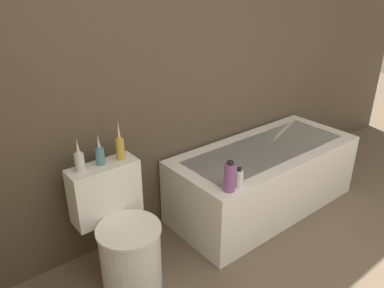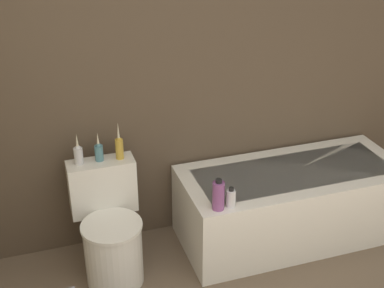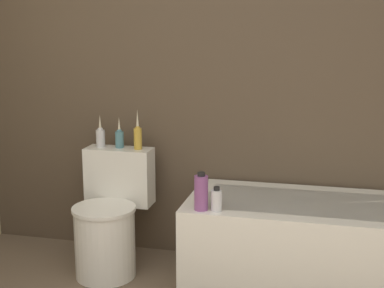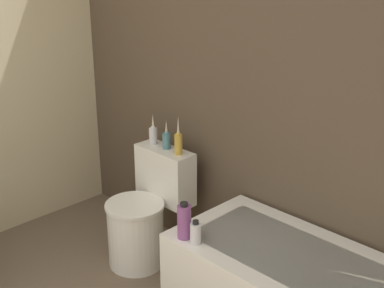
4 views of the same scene
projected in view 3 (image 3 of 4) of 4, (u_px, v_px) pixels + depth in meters
name	position (u px, v px, depth m)	size (l,w,h in m)	color
wall_back_tiled	(205.00, 56.00, 3.31)	(6.40, 0.06, 2.60)	brown
bathtub	(326.00, 248.00, 2.98)	(1.55, 0.67, 0.52)	white
toilet	(110.00, 220.00, 3.25)	(0.42, 0.54, 0.73)	white
vase_gold	(100.00, 136.00, 3.37)	(0.06, 0.06, 0.20)	silver
vase_silver	(119.00, 137.00, 3.34)	(0.05, 0.05, 0.19)	teal
vase_bronze	(138.00, 136.00, 3.30)	(0.05, 0.05, 0.25)	gold
shampoo_bottle_tall	(201.00, 192.00, 2.81)	(0.07, 0.07, 0.20)	#8C4C8C
shampoo_bottle_short	(217.00, 200.00, 2.80)	(0.06, 0.06, 0.13)	silver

